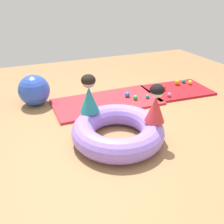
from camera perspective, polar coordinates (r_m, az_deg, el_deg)
name	(u,v)px	position (r m, az deg, el deg)	size (l,w,h in m)	color
ground_plane	(117,135)	(3.36, 1.26, -5.46)	(8.00, 8.00, 0.00)	#9E7549
gym_mat_near_left	(107,102)	(4.27, -1.17, 2.38)	(1.86, 0.93, 0.04)	red
gym_mat_front	(177,90)	(4.96, 15.09, 5.04)	(1.22, 0.85, 0.04)	#B21923
inflatable_cushion	(118,131)	(3.17, 1.38, -4.43)	(1.21, 1.21, 0.30)	#9975EA
child_in_red	(156,104)	(3.03, 10.29, 1.92)	(0.31, 0.31, 0.50)	red
child_in_teal	(89,94)	(3.23, -5.45, 4.23)	(0.37, 0.37, 0.53)	teal
play_ball_teal	(184,81)	(5.31, 16.58, 7.00)	(0.08, 0.08, 0.08)	teal
play_ball_red	(163,88)	(4.81, 11.99, 5.60)	(0.10, 0.10, 0.10)	red
play_ball_yellow	(190,82)	(5.25, 17.94, 6.65)	(0.09, 0.09, 0.09)	yellow
play_ball_orange	(177,82)	(5.15, 15.17, 6.77)	(0.11, 0.11, 0.11)	orange
play_ball_pink	(169,95)	(4.54, 13.36, 4.01)	(0.08, 0.08, 0.08)	pink
play_ball_green	(135,97)	(4.32, 5.55, 3.44)	(0.08, 0.08, 0.08)	green
play_ball_blue	(127,94)	(4.41, 3.64, 4.14)	(0.10, 0.10, 0.10)	blue
play_ball_teal_second	(148,96)	(4.40, 8.39, 3.66)	(0.07, 0.07, 0.07)	teal
exercise_ball_large	(34,90)	(4.33, -17.89, 4.91)	(0.53, 0.53, 0.53)	blue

